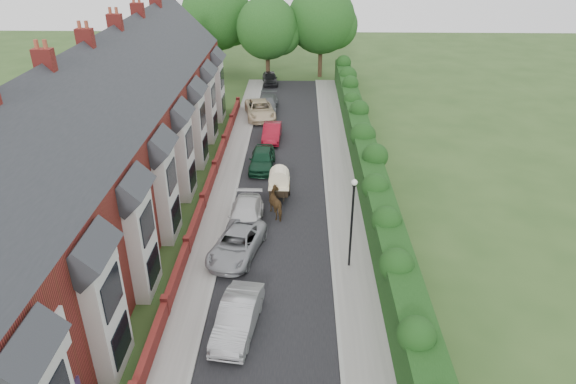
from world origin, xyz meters
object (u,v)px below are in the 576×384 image
car_silver_b (237,244)px  car_white (245,216)px  lamppost (352,213)px  car_grey (267,104)px  horse (278,203)px  car_silver_a (238,317)px  horse_cart (279,181)px  car_black (270,78)px  car_red (272,132)px  car_beige (260,110)px  car_green (262,159)px

car_silver_b → car_white: bearing=99.2°
lamppost → car_grey: lamppost is taller
lamppost → horse: (-3.98, 5.33, -2.44)m
car_silver_a → horse_cart: horse_cart is taller
car_silver_b → horse_cart: horse_cart is taller
car_silver_b → car_grey: 24.40m
lamppost → horse: 7.09m
car_silver_a → car_black: (-0.79, 39.48, -0.06)m
car_red → car_beige: car_beige is taller
car_silver_b → car_beige: 22.40m
car_beige → horse_cart: size_ratio=1.78×
car_green → car_black: (-0.67, 22.40, -0.08)m
horse_cart → car_silver_b: bearing=-107.5°
car_red → car_beige: (-1.40, 5.60, 0.09)m
car_white → horse: bearing=37.5°
car_black → horse: bearing=-92.9°
car_white → car_silver_a: bearing=-85.7°
car_green → car_grey: car_green is taller
lamppost → car_beige: 24.39m
car_silver_b → car_white: size_ratio=1.02×
car_silver_a → car_green: 17.08m
car_silver_a → car_black: car_silver_a is taller
car_white → car_grey: car_white is taller
car_red → car_black: 16.84m
car_black → horse: horse is taller
car_green → car_grey: bearing=93.0°
car_red → car_black: car_black is taller
car_white → horse: size_ratio=2.38×
car_white → car_grey: size_ratio=1.03×
horse → car_silver_a: bearing=57.9°
car_silver_a → car_grey: car_silver_a is taller
car_grey → horse_cart: horse_cart is taller
lamppost → horse_cart: bearing=117.9°
horse_cart → car_beige: bearing=98.7°
lamppost → car_black: size_ratio=1.31×
car_silver_b → car_green: 11.22m
car_black → car_silver_a: bearing=-95.9°
car_red → car_black: (-1.11, 16.80, 0.00)m
car_green → car_silver_b: bearing=-91.8°
car_grey → horse_cart: 17.99m
horse → car_black: bearing=-110.5°
car_silver_b → car_grey: (0.20, 24.40, 0.00)m
horse → horse_cart: size_ratio=0.66×
car_silver_b → lamppost: bearing=3.4°
car_grey → horse: horse is taller
horse_cart → car_grey: bearing=95.9°
car_silver_a → horse: horse is taller
car_green → car_black: bearing=93.0°
car_silver_a → car_grey: 30.28m
lamppost → car_grey: 26.19m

